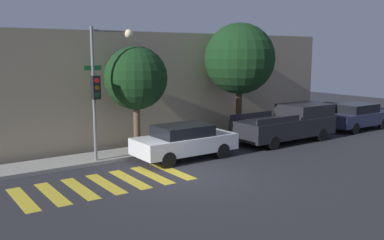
{
  "coord_description": "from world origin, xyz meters",
  "views": [
    {
      "loc": [
        -8.34,
        -12.24,
        4.39
      ],
      "look_at": [
        1.7,
        2.1,
        1.6
      ],
      "focal_mm": 40.0,
      "sensor_mm": 36.0,
      "label": 1
    }
  ],
  "objects_px": {
    "sedan_near_corner": "(184,141)",
    "tree_midblock": "(240,59)",
    "sedan_middle": "(356,116)",
    "traffic_light_pole": "(103,76)",
    "pickup_truck": "(288,123)",
    "tree_near_corner": "(136,78)"
  },
  "relations": [
    {
      "from": "traffic_light_pole",
      "to": "pickup_truck",
      "type": "relative_size",
      "value": 0.99
    },
    {
      "from": "traffic_light_pole",
      "to": "tree_midblock",
      "type": "distance_m",
      "value": 7.5
    },
    {
      "from": "traffic_light_pole",
      "to": "tree_near_corner",
      "type": "relative_size",
      "value": 1.15
    },
    {
      "from": "sedan_middle",
      "to": "traffic_light_pole",
      "type": "bearing_deg",
      "value": 175.09
    },
    {
      "from": "sedan_middle",
      "to": "tree_near_corner",
      "type": "relative_size",
      "value": 0.93
    },
    {
      "from": "sedan_near_corner",
      "to": "pickup_truck",
      "type": "height_order",
      "value": "pickup_truck"
    },
    {
      "from": "sedan_near_corner",
      "to": "sedan_middle",
      "type": "height_order",
      "value": "sedan_middle"
    },
    {
      "from": "sedan_near_corner",
      "to": "sedan_middle",
      "type": "bearing_deg",
      "value": -0.0
    },
    {
      "from": "pickup_truck",
      "to": "tree_near_corner",
      "type": "height_order",
      "value": "tree_near_corner"
    },
    {
      "from": "traffic_light_pole",
      "to": "sedan_near_corner",
      "type": "distance_m",
      "value": 4.21
    },
    {
      "from": "sedan_middle",
      "to": "tree_near_corner",
      "type": "height_order",
      "value": "tree_near_corner"
    },
    {
      "from": "sedan_near_corner",
      "to": "sedan_middle",
      "type": "distance_m",
      "value": 11.83
    },
    {
      "from": "sedan_middle",
      "to": "tree_midblock",
      "type": "height_order",
      "value": "tree_midblock"
    },
    {
      "from": "tree_near_corner",
      "to": "tree_midblock",
      "type": "distance_m",
      "value": 5.81
    },
    {
      "from": "sedan_near_corner",
      "to": "tree_midblock",
      "type": "bearing_deg",
      "value": 21.53
    },
    {
      "from": "traffic_light_pole",
      "to": "pickup_truck",
      "type": "distance_m",
      "value": 9.61
    },
    {
      "from": "pickup_truck",
      "to": "sedan_near_corner",
      "type": "bearing_deg",
      "value": -180.0
    },
    {
      "from": "pickup_truck",
      "to": "sedan_middle",
      "type": "relative_size",
      "value": 1.24
    },
    {
      "from": "traffic_light_pole",
      "to": "sedan_middle",
      "type": "distance_m",
      "value": 15.08
    },
    {
      "from": "sedan_near_corner",
      "to": "pickup_truck",
      "type": "distance_m",
      "value": 6.22
    },
    {
      "from": "traffic_light_pole",
      "to": "sedan_near_corner",
      "type": "xyz_separation_m",
      "value": [
        2.95,
        -1.27,
        -2.71
      ]
    },
    {
      "from": "traffic_light_pole",
      "to": "sedan_middle",
      "type": "xyz_separation_m",
      "value": [
        14.79,
        -1.27,
        -2.69
      ]
    }
  ]
}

